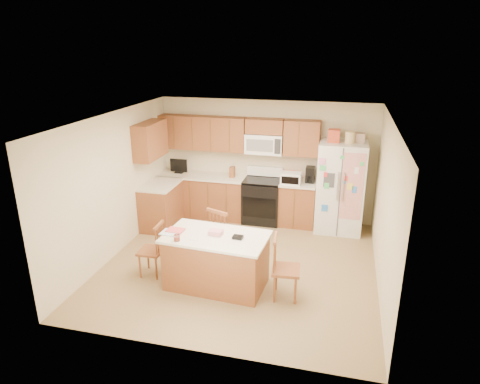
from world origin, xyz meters
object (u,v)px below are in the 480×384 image
(windsor_chair_back, at_px, (223,237))
(windsor_chair_right, at_px, (284,269))
(island, at_px, (216,260))
(windsor_chair_left, at_px, (152,250))
(stove, at_px, (262,200))
(refrigerator, at_px, (340,186))

(windsor_chair_back, distance_m, windsor_chair_right, 1.40)
(island, distance_m, windsor_chair_left, 1.10)
(stove, relative_size, windsor_chair_right, 1.15)
(stove, distance_m, refrigerator, 1.63)
(island, xyz_separation_m, windsor_chair_back, (-0.10, 0.72, 0.05))
(refrigerator, bearing_deg, windsor_chair_back, -134.77)
(refrigerator, height_order, windsor_chair_back, refrigerator)
(windsor_chair_right, bearing_deg, windsor_chair_left, 176.14)
(island, distance_m, windsor_chair_back, 0.73)
(island, bearing_deg, windsor_chair_left, 176.12)
(stove, xyz_separation_m, windsor_chair_left, (-1.30, -2.59, -0.05))
(stove, distance_m, windsor_chair_left, 2.90)
(refrigerator, xyz_separation_m, windsor_chair_back, (-1.87, -1.88, -0.44))
(stove, distance_m, windsor_chair_back, 1.97)
(windsor_chair_right, bearing_deg, refrigerator, 75.19)
(windsor_chair_left, height_order, windsor_chair_right, windsor_chair_right)
(stove, height_order, windsor_chair_right, stove)
(refrigerator, relative_size, windsor_chair_left, 2.26)
(stove, distance_m, windsor_chair_right, 2.87)
(refrigerator, xyz_separation_m, island, (-1.77, -2.60, -0.49))
(stove, relative_size, windsor_chair_left, 1.25)
(refrigerator, distance_m, windsor_chair_left, 3.85)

